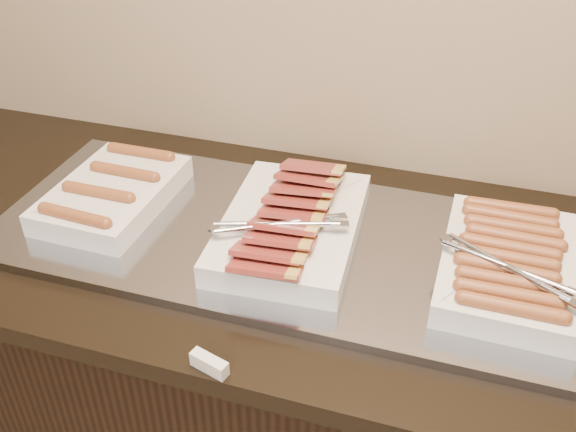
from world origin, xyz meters
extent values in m
cube|color=black|center=(0.00, 2.13, 0.43)|extent=(2.00, 0.70, 0.86)
cube|color=black|center=(0.00, 2.13, 0.88)|extent=(2.06, 0.76, 0.04)
cube|color=#9294A0|center=(-0.01, 2.13, 0.91)|extent=(1.20, 0.50, 0.02)
cube|color=silver|center=(-0.40, 2.13, 0.95)|extent=(0.23, 0.34, 0.05)
cylinder|color=#96592E|center=(-0.40, 1.99, 0.98)|extent=(0.15, 0.04, 0.03)
cylinder|color=#96592E|center=(-0.41, 2.08, 0.98)|extent=(0.15, 0.03, 0.03)
cylinder|color=#96592E|center=(-0.39, 2.18, 0.98)|extent=(0.15, 0.03, 0.03)
cylinder|color=#96592E|center=(-0.40, 2.27, 0.98)|extent=(0.15, 0.03, 0.03)
cube|color=silver|center=(0.00, 2.13, 0.95)|extent=(0.29, 0.41, 0.05)
cube|color=#973230|center=(0.01, 1.97, 0.97)|extent=(0.14, 0.10, 0.04)
cube|color=#973230|center=(0.00, 2.01, 0.97)|extent=(0.14, 0.10, 0.04)
cube|color=#973230|center=(0.01, 2.05, 0.98)|extent=(0.14, 0.10, 0.04)
cube|color=#973230|center=(0.00, 2.09, 0.98)|extent=(0.14, 0.10, 0.04)
cube|color=#973230|center=(0.01, 2.13, 0.98)|extent=(0.14, 0.10, 0.04)
cube|color=#973230|center=(0.00, 2.17, 0.99)|extent=(0.14, 0.10, 0.04)
cube|color=#973230|center=(0.00, 2.21, 0.99)|extent=(0.14, 0.10, 0.04)
cube|color=#973230|center=(0.00, 2.25, 0.99)|extent=(0.13, 0.09, 0.04)
cube|color=#973230|center=(0.00, 2.29, 0.99)|extent=(0.14, 0.10, 0.04)
cube|color=silver|center=(0.42, 2.13, 0.95)|extent=(0.25, 0.37, 0.05)
cylinder|color=#96592E|center=(0.43, 1.98, 0.98)|extent=(0.16, 0.03, 0.03)
cylinder|color=#96592E|center=(0.42, 2.01, 0.98)|extent=(0.16, 0.03, 0.03)
cylinder|color=#96592E|center=(0.42, 2.05, 0.98)|extent=(0.16, 0.03, 0.03)
cylinder|color=#96592E|center=(0.42, 2.08, 0.98)|extent=(0.16, 0.03, 0.03)
cylinder|color=#96592E|center=(0.42, 2.11, 0.98)|extent=(0.16, 0.03, 0.03)
cylinder|color=#96592E|center=(0.42, 2.15, 0.98)|extent=(0.16, 0.03, 0.03)
cylinder|color=#96592E|center=(0.43, 2.18, 0.98)|extent=(0.16, 0.03, 0.03)
cylinder|color=#96592E|center=(0.42, 2.21, 0.98)|extent=(0.16, 0.03, 0.03)
cylinder|color=#96592E|center=(0.42, 2.25, 0.98)|extent=(0.16, 0.03, 0.03)
cylinder|color=#96592E|center=(0.42, 2.28, 0.98)|extent=(0.16, 0.03, 0.03)
cube|color=silver|center=(-0.02, 1.77, 0.91)|extent=(0.07, 0.04, 0.03)
camera|label=1|loc=(0.31, 1.13, 1.70)|focal=40.00mm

